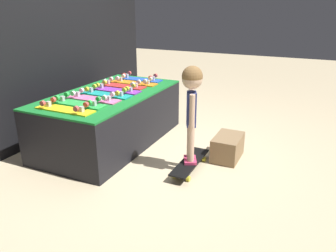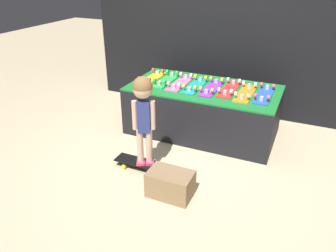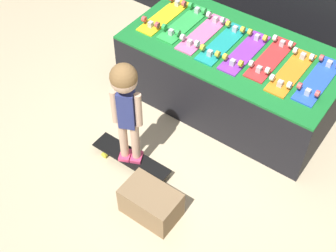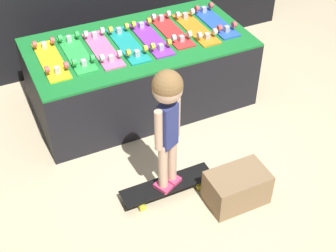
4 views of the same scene
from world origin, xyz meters
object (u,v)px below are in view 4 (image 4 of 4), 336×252
object	(u,v)px
skateboard_red_on_rack	(171,30)
storage_box	(237,188)
skateboard_orange_on_rack	(195,28)
skateboard_pink_on_rack	(103,48)
skateboard_on_floor	(168,186)
skateboard_yellow_on_rack	(51,59)
skateboard_green_on_rack	(76,53)
skateboard_blue_on_rack	(215,21)
child	(168,110)
skateboard_teal_on_rack	(128,44)
skateboard_purple_on_rack	(151,38)

from	to	relation	value
skateboard_red_on_rack	storage_box	world-z (taller)	skateboard_red_on_rack
skateboard_orange_on_rack	skateboard_pink_on_rack	bearing A→B (deg)	179.15
skateboard_red_on_rack	skateboard_orange_on_rack	size ratio (longest dim) A/B	1.00
skateboard_on_floor	storage_box	distance (m)	0.51
skateboard_yellow_on_rack	skateboard_on_floor	world-z (taller)	skateboard_yellow_on_rack
skateboard_green_on_rack	skateboard_on_floor	size ratio (longest dim) A/B	0.88
skateboard_blue_on_rack	skateboard_pink_on_rack	bearing A→B (deg)	-178.77
skateboard_yellow_on_rack	skateboard_on_floor	bearing A→B (deg)	-66.85
skateboard_blue_on_rack	skateboard_on_floor	world-z (taller)	skateboard_blue_on_rack
skateboard_on_floor	storage_box	world-z (taller)	storage_box
skateboard_blue_on_rack	child	size ratio (longest dim) A/B	0.64
skateboard_yellow_on_rack	child	bearing A→B (deg)	-66.85
skateboard_yellow_on_rack	child	distance (m)	1.24
skateboard_teal_on_rack	skateboard_on_floor	xyz separation A→B (m)	(-0.15, -1.11, -0.57)
skateboard_teal_on_rack	skateboard_red_on_rack	bearing A→B (deg)	7.71
skateboard_red_on_rack	skateboard_on_floor	size ratio (longest dim) A/B	0.88
skateboard_purple_on_rack	skateboard_red_on_rack	world-z (taller)	same
skateboard_yellow_on_rack	skateboard_red_on_rack	world-z (taller)	same
child	skateboard_yellow_on_rack	bearing A→B (deg)	88.34
skateboard_pink_on_rack	skateboard_purple_on_rack	distance (m)	0.43
skateboard_teal_on_rack	skateboard_on_floor	distance (m)	1.25
skateboard_pink_on_rack	skateboard_blue_on_rack	size ratio (longest dim) A/B	1.00
skateboard_purple_on_rack	skateboard_blue_on_rack	distance (m)	0.64
skateboard_green_on_rack	skateboard_on_floor	distance (m)	1.31
skateboard_pink_on_rack	skateboard_on_floor	world-z (taller)	skateboard_pink_on_rack
skateboard_green_on_rack	skateboard_pink_on_rack	world-z (taller)	same
skateboard_pink_on_rack	skateboard_on_floor	bearing A→B (deg)	-86.96
skateboard_orange_on_rack	skateboard_on_floor	world-z (taller)	skateboard_orange_on_rack
skateboard_red_on_rack	skateboard_orange_on_rack	xyz separation A→B (m)	(0.21, -0.05, 0.00)
skateboard_blue_on_rack	skateboard_on_floor	distance (m)	1.63
skateboard_green_on_rack	skateboard_on_floor	bearing A→B (deg)	-76.64
skateboard_pink_on_rack	skateboard_green_on_rack	bearing A→B (deg)	172.70
skateboard_orange_on_rack	storage_box	xyz separation A→B (m)	(-0.38, -1.39, -0.52)
skateboard_green_on_rack	skateboard_orange_on_rack	size ratio (longest dim) A/B	1.00
skateboard_red_on_rack	skateboard_pink_on_rack	bearing A→B (deg)	-176.42
skateboard_orange_on_rack	skateboard_on_floor	size ratio (longest dim) A/B	0.88
skateboard_blue_on_rack	storage_box	size ratio (longest dim) A/B	1.45
child	storage_box	xyz separation A→B (m)	(0.42, -0.28, -0.65)
skateboard_teal_on_rack	skateboard_orange_on_rack	distance (m)	0.64
skateboard_orange_on_rack	skateboard_blue_on_rack	bearing A→B (deg)	9.45
skateboard_yellow_on_rack	storage_box	xyz separation A→B (m)	(0.91, -1.41, -0.52)
skateboard_green_on_rack	skateboard_teal_on_rack	size ratio (longest dim) A/B	1.00
skateboard_yellow_on_rack	storage_box	world-z (taller)	skateboard_yellow_on_rack
child	skateboard_blue_on_rack	bearing A→B (deg)	23.86
skateboard_yellow_on_rack	skateboard_red_on_rack	size ratio (longest dim) A/B	1.00
skateboard_pink_on_rack	storage_box	world-z (taller)	skateboard_pink_on_rack
skateboard_on_floor	storage_box	size ratio (longest dim) A/B	1.64
skateboard_blue_on_rack	storage_box	bearing A→B (deg)	-112.48
skateboard_orange_on_rack	storage_box	bearing A→B (deg)	-105.14
skateboard_red_on_rack	skateboard_blue_on_rack	size ratio (longest dim) A/B	1.00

